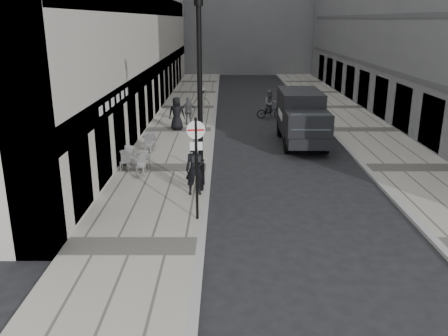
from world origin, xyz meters
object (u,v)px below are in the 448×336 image
Objects in this scene: walking_man at (195,169)px; sign_post at (196,155)px; lamppost at (200,87)px; panel_van at (302,115)px; cyclist at (270,107)px.

walking_man is 2.61m from sign_post.
panel_van is (5.00, 7.70, -2.54)m from lamppost.
sign_post reaches higher than cyclist.
lamppost reaches higher than sign_post.
panel_van is 6.93m from cyclist.
walking_man is at bearing 88.85° from sign_post.
sign_post is 11.60m from panel_van.
lamppost is at bearing -109.28° from cyclist.
panel_van is at bearing -85.35° from cyclist.
lamppost is at bearing -122.27° from panel_van.
lamppost is 1.22× the size of panel_van.
lamppost is (0.20, 0.43, 2.98)m from walking_man.
panel_van is (5.00, 10.44, -0.75)m from sign_post.
sign_post is 3.28m from lamppost.
sign_post is 0.47× the size of lamppost.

